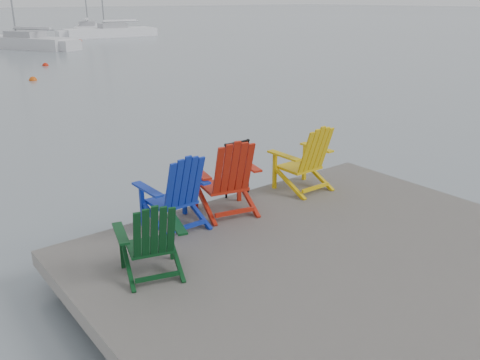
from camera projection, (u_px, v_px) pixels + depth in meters
ground at (338, 292)px, 6.45m from camera, size 400.00×400.00×0.00m
dock at (340, 268)px, 6.33m from camera, size 6.00×5.00×1.40m
handrail at (237, 163)px, 8.06m from camera, size 0.48×0.04×0.90m
chair_green at (151, 238)px, 5.70m from camera, size 0.89×0.84×0.95m
chair_blue at (176, 191)px, 6.88m from camera, size 0.87×0.81×1.09m
chair_red at (227, 176)px, 7.36m from camera, size 1.05×0.99×1.15m
chair_yellow at (306, 158)px, 8.28m from camera, size 0.89×0.82×1.11m
sailboat_near at (22, 43)px, 37.11m from camera, size 6.00×8.75×11.96m
sailboat_mid at (88, 30)px, 52.26m from camera, size 5.55×8.61×11.68m
sailboat_far at (109, 33)px, 47.55m from camera, size 8.24×2.45×11.30m
buoy_a at (33, 80)px, 22.80m from camera, size 0.35×0.35×0.35m
buoy_c at (46, 66)px, 27.66m from camera, size 0.33×0.33×0.33m
buoy_d at (80, 41)px, 43.19m from camera, size 0.32×0.32×0.32m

